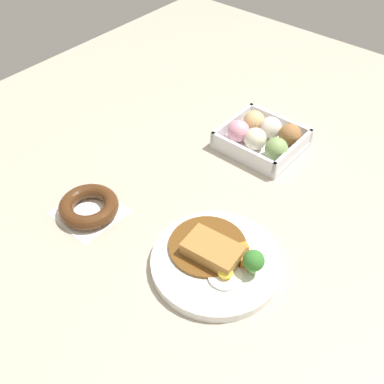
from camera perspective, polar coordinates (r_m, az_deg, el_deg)
ground_plane at (r=0.93m, az=6.08°, el=-1.96°), size 1.60×1.60×0.00m
curry_plate at (r=0.82m, az=3.07°, el=-8.32°), size 0.23×0.23×0.07m
donut_box at (r=1.07m, az=8.76°, el=6.75°), size 0.17×0.16×0.06m
chocolate_ring_donut at (r=0.93m, az=-12.62°, el=-1.79°), size 0.13×0.13×0.03m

